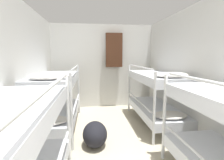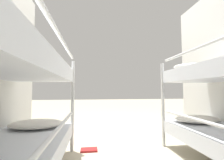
% 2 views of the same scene
% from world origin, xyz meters
% --- Properties ---
extents(wall_left, '(0.06, 5.13, 2.28)m').
position_xyz_m(wall_left, '(-1.41, 2.51, 1.14)').
color(wall_left, silver).
rests_on(wall_left, ground_plane).
extents(wall_right, '(0.06, 5.13, 2.28)m').
position_xyz_m(wall_right, '(1.41, 2.51, 1.14)').
color(wall_right, silver).
rests_on(wall_right, ground_plane).
extents(wall_back, '(2.87, 0.06, 2.28)m').
position_xyz_m(wall_back, '(0.00, 5.04, 1.14)').
color(wall_back, silver).
rests_on(wall_back, ground_plane).
extents(bunk_stack_left_far, '(0.76, 1.82, 1.22)m').
position_xyz_m(bunk_stack_left_far, '(-1.00, 3.54, 0.64)').
color(bunk_stack_left_far, silver).
rests_on(bunk_stack_left_far, ground_plane).
extents(bunk_stack_right_far, '(0.76, 1.82, 1.22)m').
position_xyz_m(bunk_stack_right_far, '(1.00, 3.54, 0.64)').
color(bunk_stack_right_far, silver).
rests_on(bunk_stack_right_far, ground_plane).
extents(duffel_bag, '(0.39, 0.52, 0.39)m').
position_xyz_m(duffel_bag, '(-0.29, 2.82, 0.19)').
color(duffel_bag, black).
rests_on(duffel_bag, ground_plane).
extents(hanging_coat, '(0.44, 0.12, 0.90)m').
position_xyz_m(hanging_coat, '(0.30, 4.89, 1.58)').
color(hanging_coat, '#472819').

